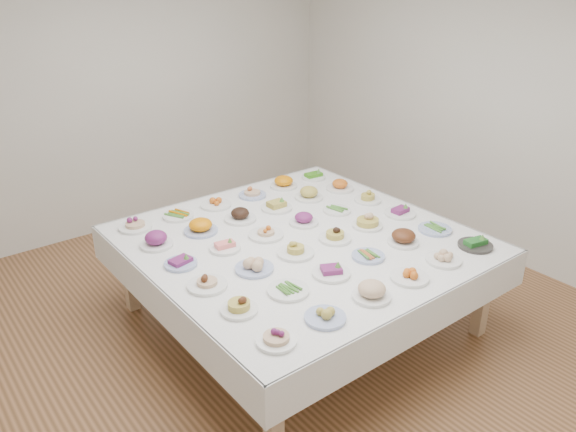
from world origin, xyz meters
TOP-DOWN VIEW (x-y plane):
  - room_envelope at (0.00, 0.00)m, footprint 5.02×5.02m
  - display_table at (0.22, -0.14)m, footprint 2.38×2.38m
  - dish_0 at (-0.70, -1.07)m, footprint 0.23×0.23m
  - dish_1 at (-0.34, -1.07)m, footprint 0.24×0.24m
  - dish_2 at (0.04, -1.07)m, footprint 0.24×0.24m
  - dish_3 at (0.41, -1.06)m, footprint 0.25×0.25m
  - dish_4 at (0.78, -1.05)m, footprint 0.24×0.24m
  - dish_5 at (1.15, -1.05)m, footprint 0.25×0.25m
  - dish_6 at (-0.69, -0.68)m, footprint 0.23×0.23m
  - dish_7 at (-0.32, -0.69)m, footprint 0.27×0.27m
  - dish_8 at (0.04, -0.70)m, footprint 0.26×0.26m
  - dish_9 at (0.41, -0.68)m, footprint 0.23×0.23m
  - dish_10 at (0.77, -0.68)m, footprint 0.24×0.24m
  - dish_11 at (1.14, -0.69)m, footprint 0.26×0.26m
  - dish_12 at (-0.70, -0.32)m, footprint 0.26×0.26m
  - dish_13 at (-0.33, -0.33)m, footprint 0.26×0.26m
  - dish_14 at (0.03, -0.33)m, footprint 0.26×0.26m
  - dish_15 at (0.41, -0.33)m, footprint 0.24×0.24m
  - dish_16 at (0.77, -0.31)m, footprint 0.24×0.24m
  - dish_17 at (1.15, -0.31)m, footprint 0.26×0.26m
  - dish_18 at (-0.70, 0.04)m, footprint 0.23×0.23m
  - dish_19 at (-0.33, 0.05)m, footprint 0.23×0.23m
  - dish_20 at (0.03, 0.04)m, footprint 0.27×0.27m
  - dish_21 at (0.41, 0.04)m, footprint 0.23×0.23m
  - dish_22 at (0.78, 0.06)m, footprint 0.23×0.23m
  - dish_23 at (1.15, 0.06)m, footprint 0.23×0.23m
  - dish_24 at (-0.70, 0.41)m, footprint 0.24×0.24m
  - dish_25 at (-0.32, 0.41)m, footprint 0.28×0.28m
  - dish_26 at (0.04, 0.41)m, footprint 0.26×0.26m
  - dish_27 at (0.41, 0.41)m, footprint 0.26×0.26m
  - dish_28 at (0.78, 0.42)m, footprint 0.25×0.25m
  - dish_29 at (1.14, 0.41)m, footprint 0.25×0.25m
  - dish_30 at (-0.70, 0.79)m, footprint 0.26×0.26m
  - dish_31 at (-0.33, 0.78)m, footprint 0.26×0.25m
  - dish_32 at (0.03, 0.78)m, footprint 0.26×0.26m
  - dish_33 at (0.41, 0.78)m, footprint 0.24×0.24m
  - dish_34 at (0.77, 0.79)m, footprint 0.25×0.25m
  - dish_35 at (1.14, 0.79)m, footprint 0.23×0.23m

SIDE VIEW (x-z plane):
  - display_table at x=0.22m, z-range 0.31..1.06m
  - dish_9 at x=0.41m, z-range 0.74..0.80m
  - dish_22 at x=0.78m, z-range 0.75..0.80m
  - dish_7 at x=-0.32m, z-range 0.74..0.80m
  - dish_11 at x=1.14m, z-range 0.75..0.80m
  - dish_31 at x=-0.33m, z-range 0.75..0.81m
  - dish_19 at x=-0.33m, z-range 0.74..0.83m
  - dish_18 at x=-0.70m, z-range 0.74..0.84m
  - dish_32 at x=0.03m, z-range 0.74..0.84m
  - dish_3 at x=0.41m, z-range 0.74..0.84m
  - dish_4 at x=0.78m, z-range 0.74..0.84m
  - dish_17 at x=1.15m, z-range 0.74..0.85m
  - dish_1 at x=-0.34m, z-range 0.74..0.84m
  - dish_8 at x=0.04m, z-range 0.74..0.85m
  - dish_5 at x=1.15m, z-range 0.74..0.85m
  - dish_35 at x=1.14m, z-range 0.74..0.85m
  - dish_27 at x=0.41m, z-range 0.74..0.86m
  - dish_6 at x=-0.69m, z-range 0.74..0.86m
  - dish_0 at x=-0.70m, z-range 0.74..0.86m
  - dish_23 at x=1.15m, z-range 0.74..0.86m
  - dish_15 at x=0.41m, z-range 0.74..0.86m
  - dish_13 at x=-0.33m, z-range 0.75..0.87m
  - dish_20 at x=0.03m, z-range 0.74..0.87m
  - dish_21 at x=0.41m, z-range 0.74..0.87m
  - dish_24 at x=-0.70m, z-range 0.74..0.87m
  - dish_26 at x=0.04m, z-range 0.74..0.87m
  - dish_12 at x=-0.70m, z-range 0.74..0.87m
  - dish_14 at x=0.03m, z-range 0.74..0.88m
  - dish_29 at x=1.14m, z-range 0.74..0.88m
  - dish_2 at x=0.04m, z-range 0.75..0.88m
  - dish_33 at x=0.41m, z-range 0.75..0.88m
  - dish_10 at x=0.77m, z-range 0.75..0.88m
  - dish_28 at x=0.78m, z-range 0.75..0.88m
  - dish_30 at x=-0.70m, z-range 0.75..0.89m
  - dish_16 at x=0.77m, z-range 0.75..0.90m
  - dish_25 at x=-0.32m, z-range 0.75..0.90m
  - dish_34 at x=0.77m, z-range 0.75..0.91m
  - room_envelope at x=0.00m, z-range 0.43..3.24m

